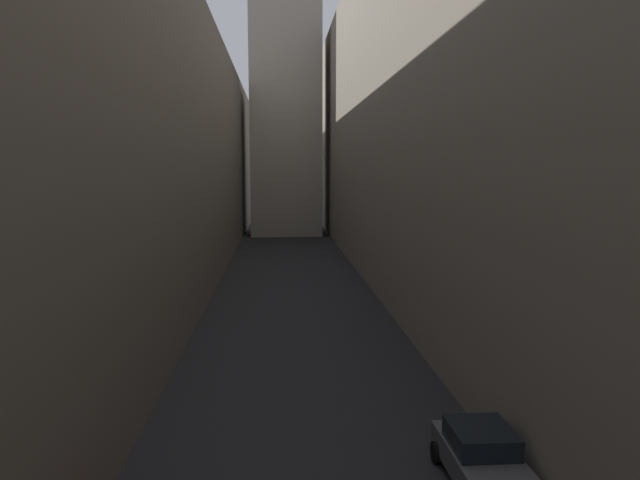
{
  "coord_description": "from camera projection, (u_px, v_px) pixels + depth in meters",
  "views": [
    {
      "loc": [
        -0.98,
        9.38,
        8.46
      ],
      "look_at": [
        0.0,
        23.17,
        6.77
      ],
      "focal_mm": 32.59,
      "sensor_mm": 36.0,
      "label": 1
    }
  ],
  "objects": [
    {
      "name": "building_block_right",
      "position": [
        445.0,
        105.0,
        40.51
      ],
      "size": [
        10.33,
        108.0,
        25.87
      ],
      "primitive_type": "cube",
      "color": "gray",
      "rests_on": "ground"
    },
    {
      "name": "parked_car_right_far",
      "position": [
        482.0,
        457.0,
        15.53
      ],
      "size": [
        1.98,
        3.94,
        1.58
      ],
      "rotation": [
        0.0,
        0.0,
        1.57
      ],
      "color": "#4C4C51",
      "rests_on": "ground"
    },
    {
      "name": "ground_plane",
      "position": [
        294.0,
        295.0,
        39.34
      ],
      "size": [
        264.0,
        264.0,
        0.0
      ],
      "primitive_type": "plane",
      "color": "#232326"
    },
    {
      "name": "building_block_left",
      "position": [
        129.0,
        153.0,
        39.37
      ],
      "size": [
        11.26,
        108.0,
        19.15
      ],
      "primitive_type": "cube",
      "color": "#60594F",
      "rests_on": "ground"
    }
  ]
}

